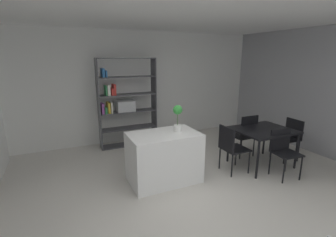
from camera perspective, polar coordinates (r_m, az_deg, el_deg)
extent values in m
plane|color=beige|center=(4.12, 5.84, -17.95)|extent=(9.92, 9.92, 0.00)
cube|color=white|center=(3.56, 7.12, 25.22)|extent=(7.20, 6.50, 0.06)
cube|color=silver|center=(6.51, -8.36, 7.31)|extent=(7.20, 0.06, 2.84)
cube|color=white|center=(4.41, -0.97, -9.07)|extent=(1.23, 0.77, 0.89)
cylinder|color=white|center=(4.38, 2.23, -2.23)|extent=(0.14, 0.14, 0.11)
cylinder|color=#476633|center=(4.34, 2.25, -0.14)|extent=(0.01, 0.01, 0.21)
sphere|color=green|center=(4.30, 2.28, 2.04)|extent=(0.17, 0.17, 0.17)
cube|color=#4C4C51|center=(5.97, -15.92, 3.01)|extent=(0.02, 0.35, 2.17)
cube|color=#4C4C51|center=(6.32, -3.32, 4.14)|extent=(0.02, 0.35, 2.17)
cube|color=#4C4C51|center=(6.00, -9.87, 13.74)|extent=(1.42, 0.35, 0.02)
cube|color=#4C4C51|center=(6.39, -9.05, -5.89)|extent=(1.42, 0.35, 0.02)
cube|color=#4C4C51|center=(6.25, -9.21, -2.14)|extent=(1.37, 0.35, 0.02)
cube|color=#4C4C51|center=(6.15, -9.36, 1.67)|extent=(1.37, 0.35, 0.02)
cube|color=#4C4C51|center=(6.07, -9.52, 5.59)|extent=(1.37, 0.35, 0.02)
cube|color=#4C4C51|center=(6.02, -9.69, 9.59)|extent=(1.37, 0.35, 0.02)
cube|color=#8E4793|center=(5.99, -15.13, 2.33)|extent=(0.06, 0.29, 0.24)
cube|color=#338E4C|center=(6.01, -14.45, 1.96)|extent=(0.05, 0.29, 0.15)
cube|color=gold|center=(6.02, -13.79, 2.51)|extent=(0.05, 0.29, 0.25)
cube|color=silver|center=(6.03, -13.22, 2.58)|extent=(0.03, 0.29, 0.26)
cube|color=#338E4C|center=(5.94, -14.41, 6.38)|extent=(0.03, 0.29, 0.23)
cube|color=silver|center=(5.95, -13.84, 6.47)|extent=(0.06, 0.29, 0.24)
cube|color=red|center=(5.97, -13.07, 6.19)|extent=(0.05, 0.29, 0.17)
cube|color=red|center=(5.98, -12.54, 6.64)|extent=(0.05, 0.29, 0.25)
cube|color=#2D6BAD|center=(5.90, -15.06, 10.29)|extent=(0.06, 0.29, 0.20)
cube|color=#2D6BAD|center=(5.91, -14.40, 10.11)|extent=(0.03, 0.29, 0.15)
cube|color=#B7BABC|center=(6.10, -9.91, 2.91)|extent=(0.44, 0.31, 0.26)
cube|color=black|center=(5.28, 21.35, -2.49)|extent=(1.14, 0.96, 0.03)
cylinder|color=black|center=(4.78, 20.22, -9.02)|extent=(0.04, 0.04, 0.74)
cylinder|color=black|center=(5.52, 27.84, -6.73)|extent=(0.04, 0.04, 0.74)
cylinder|color=black|center=(5.36, 13.94, -6.02)|extent=(0.04, 0.04, 0.74)
cylinder|color=black|center=(6.02, 21.58, -4.37)|extent=(0.04, 0.04, 0.74)
cube|color=black|center=(5.78, 16.85, -3.90)|extent=(0.45, 0.46, 0.03)
cube|color=black|center=(5.56, 18.49, -1.94)|extent=(0.44, 0.03, 0.50)
cylinder|color=black|center=(6.12, 16.83, -5.20)|extent=(0.03, 0.03, 0.44)
cylinder|color=black|center=(5.88, 14.00, -5.80)|extent=(0.03, 0.03, 0.44)
cylinder|color=black|center=(5.84, 19.40, -6.31)|extent=(0.03, 0.03, 0.44)
cylinder|color=black|center=(5.59, 16.53, -7.00)|extent=(0.03, 0.03, 0.44)
cube|color=black|center=(5.00, 25.97, -7.37)|extent=(0.49, 0.47, 0.03)
cube|color=black|center=(5.06, 24.74, -4.42)|extent=(0.44, 0.09, 0.40)
cylinder|color=black|center=(4.85, 25.45, -11.09)|extent=(0.03, 0.03, 0.46)
cylinder|color=black|center=(5.10, 28.64, -10.22)|extent=(0.03, 0.03, 0.46)
cylinder|color=black|center=(5.09, 22.70, -9.59)|extent=(0.03, 0.03, 0.46)
cylinder|color=black|center=(5.33, 25.88, -8.85)|extent=(0.03, 0.03, 0.46)
cube|color=black|center=(4.92, 15.38, -6.84)|extent=(0.47, 0.47, 0.03)
cube|color=black|center=(4.72, 13.51, -4.61)|extent=(0.04, 0.45, 0.44)
cylinder|color=black|center=(4.99, 18.43, -9.71)|extent=(0.03, 0.03, 0.45)
cylinder|color=black|center=(5.27, 15.60, -8.22)|extent=(0.03, 0.03, 0.45)
cylinder|color=black|center=(4.75, 14.74, -10.67)|extent=(0.03, 0.03, 0.45)
cylinder|color=black|center=(5.04, 12.00, -9.03)|extent=(0.03, 0.03, 0.45)
cube|color=black|center=(5.86, 25.83, -4.26)|extent=(0.47, 0.48, 0.03)
cube|color=black|center=(5.95, 27.43, -2.03)|extent=(0.06, 0.45, 0.40)
cylinder|color=black|center=(5.94, 22.97, -6.22)|extent=(0.03, 0.03, 0.46)
cylinder|color=black|center=(5.68, 25.61, -7.40)|extent=(0.03, 0.03, 0.46)
cylinder|color=black|center=(6.19, 25.55, -5.66)|extent=(0.03, 0.03, 0.46)
cylinder|color=black|center=(5.95, 28.18, -6.75)|extent=(0.03, 0.03, 0.46)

